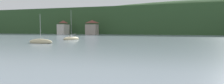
% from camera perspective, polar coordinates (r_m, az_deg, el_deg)
% --- Properties ---
extents(wooded_hillside, '(352.00, 54.01, 28.49)m').
position_cam_1_polar(wooded_hillside, '(116.10, 23.11, 4.83)').
color(wooded_hillside, '#2D4C28').
rests_on(wooded_hillside, ground_plane).
extents(shore_building_west, '(3.67, 5.30, 6.15)m').
position_cam_1_polar(shore_building_west, '(92.63, -13.65, 4.00)').
color(shore_building_west, beige).
rests_on(shore_building_west, ground_plane).
extents(shore_building_westcentral, '(4.91, 3.81, 6.07)m').
position_cam_1_polar(shore_building_westcentral, '(85.43, -5.71, 4.09)').
color(shore_building_westcentral, gray).
rests_on(shore_building_westcentral, ground_plane).
extents(sailboat_far_0, '(2.54, 4.54, 6.77)m').
position_cam_1_polar(sailboat_far_0, '(45.18, -11.46, 0.96)').
color(sailboat_far_0, '#CCBC8E').
rests_on(sailboat_far_0, ground_plane).
extents(sailboat_far_5, '(4.68, 1.53, 5.08)m').
position_cam_1_polar(sailboat_far_5, '(35.47, -19.58, 0.05)').
color(sailboat_far_5, '#CCBC8E').
rests_on(sailboat_far_5, ground_plane).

